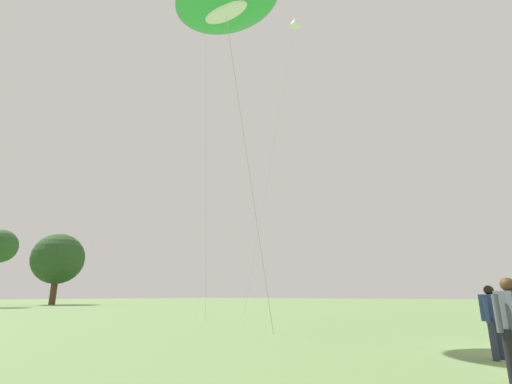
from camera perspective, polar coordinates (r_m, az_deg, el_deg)
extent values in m
ellipsoid|color=green|center=(19.47, -4.64, 27.11)|extent=(4.24, 5.49, 1.37)
ellipsoid|color=white|center=(19.06, -4.68, 25.75)|extent=(1.09, 2.36, 0.49)
cylinder|color=#B2B2B7|center=(15.72, -1.34, 5.08)|extent=(1.96, 1.19, 13.92)
cylinder|color=black|center=(7.75, 34.42, -20.29)|extent=(0.15, 0.15, 0.90)
cube|color=#4C515B|center=(7.79, 34.55, -14.69)|extent=(0.50, 0.48, 0.63)
sphere|color=#4C3319|center=(7.79, 34.07, -11.64)|extent=(0.23, 0.23, 0.23)
cylinder|color=#4C515B|center=(7.64, 33.00, -15.29)|extent=(0.10, 0.10, 0.61)
cylinder|color=#282D42|center=(10.65, 32.57, -18.62)|extent=(0.15, 0.15, 0.86)
cylinder|color=#282D42|center=(10.94, 33.27, -18.38)|extent=(0.15, 0.15, 0.86)
cube|color=navy|center=(10.75, 32.35, -14.74)|extent=(0.38, 0.48, 0.61)
sphere|color=black|center=(10.75, 32.04, -12.61)|extent=(0.22, 0.22, 0.22)
cylinder|color=navy|center=(10.52, 31.82, -15.08)|extent=(0.09, 0.09, 0.59)
cylinder|color=navy|center=(10.98, 32.93, -14.85)|extent=(0.09, 0.09, 0.59)
cylinder|color=#4C4C51|center=(16.40, 34.42, -17.22)|extent=(0.03, 0.03, 0.42)
cylinder|color=#4C4C51|center=(16.79, 34.17, -17.16)|extent=(0.03, 0.03, 0.42)
cube|color=maroon|center=(16.57, 33.98, -15.66)|extent=(0.48, 0.15, 0.40)
cylinder|color=#B2B2B7|center=(24.75, -7.78, 9.19)|extent=(1.74, 0.46, 23.43)
cone|color=white|center=(35.18, 5.94, 24.46)|extent=(1.21, 1.22, 0.82)
cylinder|color=#B2B2B7|center=(29.21, 2.43, 5.70)|extent=(1.81, 3.87, 23.98)
cylinder|color=#513823|center=(67.71, -28.60, -13.25)|extent=(0.95, 0.95, 3.88)
sphere|color=#284C23|center=(67.94, -28.04, -8.98)|extent=(7.90, 7.90, 7.90)
sphere|color=#2D5628|center=(57.90, -34.58, -6.81)|extent=(4.21, 4.21, 4.21)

